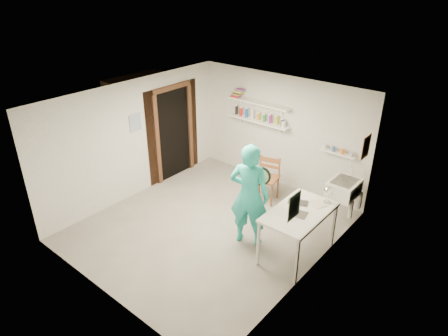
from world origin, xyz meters
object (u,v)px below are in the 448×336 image
Objects in this scene: work_table at (297,234)px; desk_lamp at (329,191)px; wall_clock at (261,176)px; wooden_chair at (266,178)px; man at (249,195)px; belfast_sink at (344,188)px.

desk_lamp is (0.21, 0.51, 0.65)m from work_table.
wooden_chair is at bearing 99.56° from wall_clock.
man reaches higher than desk_lamp.
belfast_sink is at bearing -3.70° from wooden_chair.
man is 11.44× the size of desk_lamp.
wooden_chair is at bearing -169.97° from belfast_sink.
wall_clock is at bearing -152.76° from desk_lamp.
wooden_chair is (-0.56, 1.34, -0.42)m from man.
wooden_chair is (-0.64, 1.13, -0.73)m from wall_clock.
desk_lamp is (1.61, -0.63, 0.58)m from wooden_chair.
wooden_chair is (-1.51, -0.27, -0.20)m from belfast_sink.
belfast_sink is at bearing 96.50° from desk_lamp.
belfast_sink is 0.47× the size of work_table.
wooden_chair is 6.21× the size of desk_lamp.
wall_clock is (-0.87, -1.40, 0.53)m from belfast_sink.
work_table is at bearing -94.46° from belfast_sink.
desk_lamp is at bearing -35.03° from wooden_chair.
belfast_sink is 3.73× the size of desk_lamp.
man is at bearing -80.92° from wooden_chair.
wooden_chair is at bearing 140.80° from work_table.
desk_lamp reaches higher than work_table.
man is at bearing -145.98° from desk_lamp.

